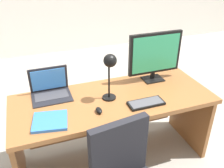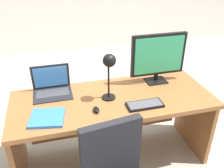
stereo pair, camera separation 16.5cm
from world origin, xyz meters
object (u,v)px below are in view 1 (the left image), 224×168
mouse (99,110)px  book (50,121)px  desk (112,113)px  keyboard (146,103)px  desk_lamp (110,67)px  laptop (50,87)px  monitor (155,55)px

mouse → book: bearing=180.0°
desk → keyboard: 0.39m
keyboard → book: 0.80m
mouse → book: size_ratio=0.29×
desk → desk_lamp: bearing=-120.5°
laptop → desk_lamp: desk_lamp is taller
mouse → keyboard: bearing=-3.3°
desk → monitor: monitor is taller
laptop → book: bearing=-98.5°
laptop → book: (-0.06, -0.42, -0.06)m
monitor → mouse: bearing=-152.3°
monitor → keyboard: (-0.27, -0.38, -0.26)m
laptop → keyboard: laptop is taller
keyboard → monitor: bearing=54.8°
mouse → desk_lamp: desk_lamp is taller
desk → mouse: 0.36m
laptop → keyboard: bearing=-31.1°
laptop → desk_lamp: size_ratio=0.80×
desk_lamp → book: 0.63m
desk → desk_lamp: 0.52m
desk_lamp → desk: bearing=59.5°
monitor → desk_lamp: bearing=-158.8°
mouse → laptop: bearing=127.7°
keyboard → desk_lamp: 0.44m
desk_lamp → book: bearing=-164.3°
desk → monitor: (0.49, 0.14, 0.47)m
desk → book: (-0.58, -0.21, 0.21)m
book → monitor: bearing=18.5°
keyboard → mouse: 0.41m
monitor → mouse: size_ratio=6.26×
desk_lamp → monitor: bearing=21.2°
mouse → desk_lamp: size_ratio=0.20×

